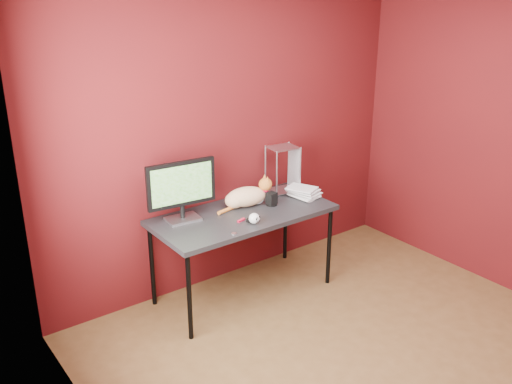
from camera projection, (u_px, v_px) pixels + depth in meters
room at (393, 172)px, 3.46m from camera, size 3.52×3.52×2.61m
desk at (243, 218)px, 4.67m from camera, size 1.50×0.70×0.75m
monitor at (181, 188)px, 4.41m from camera, size 0.56×0.21×0.49m
cat at (247, 196)px, 4.76m from camera, size 0.53×0.26×0.25m
skull_mug at (254, 218)px, 4.43m from camera, size 0.09×0.09×0.08m
speaker at (272, 199)px, 4.79m from camera, size 0.10×0.10×0.11m
book_stack at (299, 145)px, 4.76m from camera, size 0.27×0.30×0.98m
wire_rack at (283, 169)px, 5.04m from camera, size 0.27×0.23×0.42m
pocket_knife at (241, 220)px, 4.49m from camera, size 0.08×0.04×0.02m
black_gadget at (250, 220)px, 4.48m from camera, size 0.06×0.05×0.03m
washer at (234, 234)px, 4.27m from camera, size 0.04×0.04×0.00m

